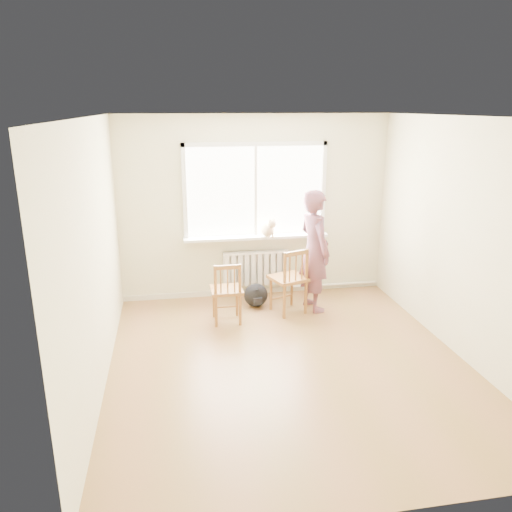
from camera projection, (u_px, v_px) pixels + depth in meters
name	position (u px, v px, depth m)	size (l,w,h in m)	color
floor	(289.00, 363.00, 5.67)	(4.50, 4.50, 0.00)	#92623C
ceiling	(294.00, 117.00, 4.89)	(4.50, 4.50, 0.00)	white
back_wall	(255.00, 208.00, 7.40)	(4.00, 0.01, 2.70)	beige
window	(255.00, 187.00, 7.29)	(2.12, 0.05, 1.42)	white
windowsill	(256.00, 237.00, 7.42)	(2.15, 0.22, 0.04)	white
radiator	(256.00, 268.00, 7.58)	(1.00, 0.12, 0.55)	white
heating_pipe	(333.00, 284.00, 7.92)	(0.04, 0.04, 1.40)	silver
baseboard	(255.00, 291.00, 7.77)	(4.00, 0.03, 0.08)	beige
chair_left	(227.00, 293.00, 6.60)	(0.42, 0.40, 0.85)	#92582A
chair_right	(291.00, 281.00, 6.91)	(0.59, 0.57, 0.94)	#92582A
person	(314.00, 251.00, 6.96)	(0.63, 0.41, 1.72)	#C54150
cat	(268.00, 229.00, 7.32)	(0.28, 0.44, 0.30)	beige
backpack	(256.00, 295.00, 7.22)	(0.35, 0.26, 0.35)	black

